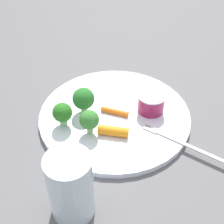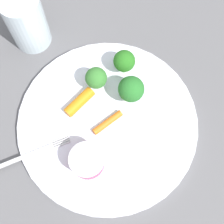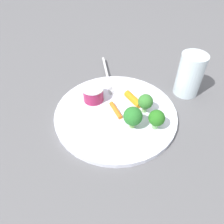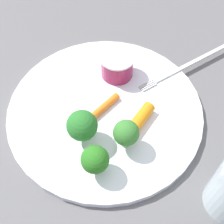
# 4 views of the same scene
# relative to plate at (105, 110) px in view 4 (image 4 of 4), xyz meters

# --- Properties ---
(ground_plane) EXTENTS (2.40, 2.40, 0.00)m
(ground_plane) POSITION_rel_plate_xyz_m (0.00, 0.00, -0.01)
(ground_plane) COLOR #5A595B
(plate) EXTENTS (0.30, 0.30, 0.01)m
(plate) POSITION_rel_plate_xyz_m (0.00, 0.00, 0.00)
(plate) COLOR white
(plate) RESTS_ON ground_plane
(sauce_cup) EXTENTS (0.05, 0.05, 0.04)m
(sauce_cup) POSITION_rel_plate_xyz_m (0.01, 0.07, 0.03)
(sauce_cup) COLOR #8F1D46
(sauce_cup) RESTS_ON plate
(broccoli_floret_0) EXTENTS (0.04, 0.04, 0.06)m
(broccoli_floret_0) POSITION_rel_plate_xyz_m (-0.02, -0.06, 0.04)
(broccoli_floret_0) COLOR #7DB058
(broccoli_floret_0) RESTS_ON plate
(broccoli_floret_1) EXTENTS (0.04, 0.04, 0.05)m
(broccoli_floret_1) POSITION_rel_plate_xyz_m (0.04, -0.06, 0.04)
(broccoli_floret_1) COLOR #80AF6A
(broccoli_floret_1) RESTS_ON plate
(broccoli_floret_2) EXTENTS (0.04, 0.04, 0.05)m
(broccoli_floret_2) POSITION_rel_plate_xyz_m (0.01, -0.10, 0.04)
(broccoli_floret_2) COLOR #80B773
(broccoli_floret_2) RESTS_ON plate
(carrot_stick_0) EXTENTS (0.04, 0.05, 0.01)m
(carrot_stick_0) POSITION_rel_plate_xyz_m (0.00, -0.00, 0.01)
(carrot_stick_0) COLOR orange
(carrot_stick_0) RESTS_ON plate
(carrot_stick_1) EXTENTS (0.04, 0.06, 0.02)m
(carrot_stick_1) POSITION_rel_plate_xyz_m (0.06, -0.02, 0.01)
(carrot_stick_1) COLOR orange
(carrot_stick_1) RESTS_ON plate
(fork) EXTENTS (0.14, 0.13, 0.00)m
(fork) POSITION_rel_plate_xyz_m (0.12, 0.11, 0.01)
(fork) COLOR silver
(fork) RESTS_ON plate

